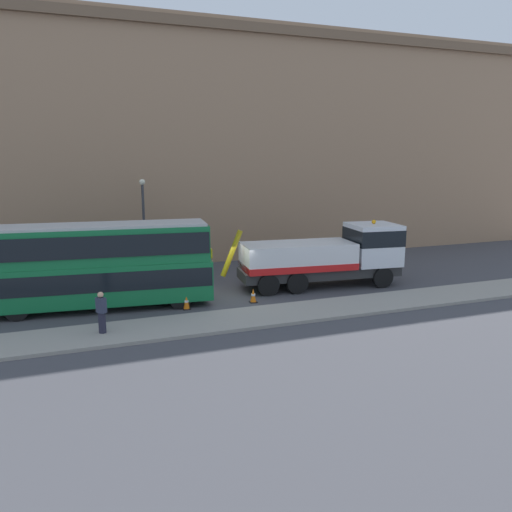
# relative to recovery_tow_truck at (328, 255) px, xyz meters

# --- Properties ---
(ground_plane) EXTENTS (120.00, 120.00, 0.00)m
(ground_plane) POSITION_rel_recovery_tow_truck_xyz_m (-5.96, 0.09, -1.76)
(ground_plane) COLOR #424247
(near_kerb) EXTENTS (60.00, 2.80, 0.15)m
(near_kerb) POSITION_rel_recovery_tow_truck_xyz_m (-5.96, -4.11, -1.68)
(near_kerb) COLOR gray
(near_kerb) RESTS_ON ground_plane
(building_facade) EXTENTS (60.00, 1.50, 16.00)m
(building_facade) POSITION_rel_recovery_tow_truck_xyz_m (-5.96, 9.03, 6.31)
(building_facade) COLOR #9E7A5B
(building_facade) RESTS_ON ground_plane
(recovery_tow_truck) EXTENTS (10.23, 3.52, 3.67)m
(recovery_tow_truck) POSITION_rel_recovery_tow_truck_xyz_m (0.00, 0.00, 0.00)
(recovery_tow_truck) COLOR #2D2D2D
(recovery_tow_truck) RESTS_ON ground_plane
(double_decker_bus) EXTENTS (11.20, 3.63, 4.06)m
(double_decker_bus) POSITION_rel_recovery_tow_truck_xyz_m (-12.45, 0.05, 0.47)
(double_decker_bus) COLOR #146B38
(double_decker_bus) RESTS_ON ground_plane
(pedestrian_onlooker) EXTENTS (0.43, 0.48, 1.71)m
(pedestrian_onlooker) POSITION_rel_recovery_tow_truck_xyz_m (-12.41, -4.03, -0.77)
(pedestrian_onlooker) COLOR #232333
(pedestrian_onlooker) RESTS_ON near_kerb
(traffic_cone_near_bus) EXTENTS (0.36, 0.36, 0.72)m
(traffic_cone_near_bus) POSITION_rel_recovery_tow_truck_xyz_m (-8.41, -1.59, -1.42)
(traffic_cone_near_bus) COLOR orange
(traffic_cone_near_bus) RESTS_ON ground_plane
(traffic_cone_midway) EXTENTS (0.36, 0.36, 0.72)m
(traffic_cone_midway) POSITION_rel_recovery_tow_truck_xyz_m (-5.04, -1.64, -1.42)
(traffic_cone_midway) COLOR orange
(traffic_cone_midway) RESTS_ON ground_plane
(street_lamp) EXTENTS (0.36, 0.36, 5.83)m
(street_lamp) POSITION_rel_recovery_tow_truck_xyz_m (-9.13, 6.83, 1.71)
(street_lamp) COLOR #38383D
(street_lamp) RESTS_ON ground_plane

